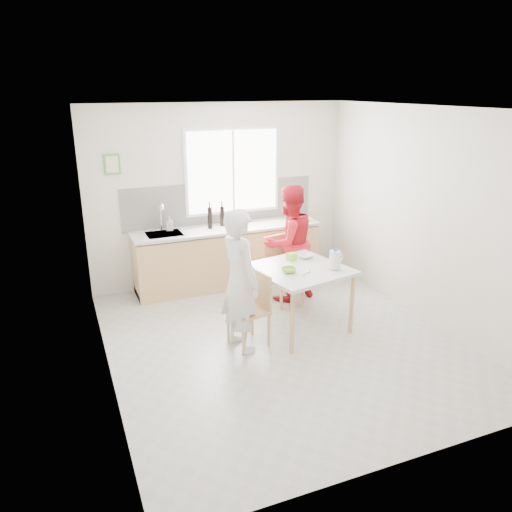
{
  "coord_description": "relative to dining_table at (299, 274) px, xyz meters",
  "views": [
    {
      "loc": [
        -2.31,
        -4.87,
        2.92
      ],
      "look_at": [
        -0.25,
        0.2,
        1.05
      ],
      "focal_mm": 35.0,
      "sensor_mm": 36.0,
      "label": 1
    }
  ],
  "objects": [
    {
      "name": "ground",
      "position": [
        -0.33,
        -0.22,
        -0.73
      ],
      "size": [
        4.5,
        4.5,
        0.0
      ],
      "primitive_type": "plane",
      "color": "#B7B7B2",
      "rests_on": "ground"
    },
    {
      "name": "room_shell",
      "position": [
        -0.33,
        -0.22,
        0.92
      ],
      "size": [
        4.5,
        4.5,
        4.5
      ],
      "color": "silver",
      "rests_on": "ground"
    },
    {
      "name": "window",
      "position": [
        -0.13,
        2.01,
        0.97
      ],
      "size": [
        1.5,
        0.06,
        1.3
      ],
      "color": "white",
      "rests_on": "room_shell"
    },
    {
      "name": "backsplash",
      "position": [
        -0.33,
        2.02,
        0.5
      ],
      "size": [
        3.0,
        0.02,
        0.65
      ],
      "primitive_type": "cube",
      "color": "white",
      "rests_on": "room_shell"
    },
    {
      "name": "picture_frame",
      "position": [
        -1.88,
        2.01,
        1.17
      ],
      "size": [
        0.22,
        0.03,
        0.28
      ],
      "color": "#529C47",
      "rests_on": "room_shell"
    },
    {
      "name": "kitchen_counter",
      "position": [
        -0.33,
        1.73,
        -0.31
      ],
      "size": [
        2.84,
        0.64,
        1.37
      ],
      "color": "#DBAC76",
      "rests_on": "ground"
    },
    {
      "name": "dining_table",
      "position": [
        0.0,
        0.0,
        0.0
      ],
      "size": [
        1.26,
        1.26,
        0.81
      ],
      "rotation": [
        0.0,
        0.0,
        0.21
      ],
      "color": "silver",
      "rests_on": "ground"
    },
    {
      "name": "chair_left",
      "position": [
        -0.67,
        -0.14,
        -0.25
      ],
      "size": [
        0.48,
        0.48,
        0.88
      ],
      "rotation": [
        0.0,
        0.0,
        -1.36
      ],
      "color": "#DBAC76",
      "rests_on": "ground"
    },
    {
      "name": "chair_far",
      "position": [
        0.17,
        0.88,
        -0.21
      ],
      "size": [
        0.52,
        0.52,
        0.94
      ],
      "rotation": [
        0.0,
        0.0,
        0.21
      ],
      "color": "#DBAC76",
      "rests_on": "ground"
    },
    {
      "name": "person_white",
      "position": [
        -0.84,
        -0.18,
        0.11
      ],
      "size": [
        0.52,
        0.68,
        1.67
      ],
      "primitive_type": "imported",
      "rotation": [
        0.0,
        0.0,
        1.78
      ],
      "color": "white",
      "rests_on": "ground"
    },
    {
      "name": "person_red",
      "position": [
        0.3,
        0.91,
        0.1
      ],
      "size": [
        0.92,
        0.78,
        1.65
      ],
      "primitive_type": "imported",
      "rotation": [
        0.0,
        0.0,
        3.35
      ],
      "color": "red",
      "rests_on": "ground"
    },
    {
      "name": "bowl_green",
      "position": [
        -0.18,
        -0.09,
        0.11
      ],
      "size": [
        0.21,
        0.21,
        0.05
      ],
      "primitive_type": "imported",
      "rotation": [
        0.0,
        0.0,
        0.21
      ],
      "color": "#81CB2E",
      "rests_on": "dining_table"
    },
    {
      "name": "bowl_white",
      "position": [
        0.24,
        0.31,
        0.11
      ],
      "size": [
        0.25,
        0.25,
        0.05
      ],
      "primitive_type": "imported",
      "rotation": [
        0.0,
        0.0,
        0.21
      ],
      "color": "silver",
      "rests_on": "dining_table"
    },
    {
      "name": "milk_jug",
      "position": [
        0.38,
        -0.21,
        0.21
      ],
      "size": [
        0.19,
        0.14,
        0.24
      ],
      "rotation": [
        0.0,
        0.0,
        0.21
      ],
      "color": "white",
      "rests_on": "dining_table"
    },
    {
      "name": "green_box",
      "position": [
        0.04,
        0.29,
        0.13
      ],
      "size": [
        0.12,
        0.12,
        0.09
      ],
      "primitive_type": "cube",
      "rotation": [
        0.0,
        0.0,
        0.21
      ],
      "color": "#84CD2F",
      "rests_on": "dining_table"
    },
    {
      "name": "spoon",
      "position": [
        -0.03,
        -0.23,
        0.09
      ],
      "size": [
        0.14,
        0.1,
        0.01
      ],
      "primitive_type": "cylinder",
      "rotation": [
        0.0,
        1.57,
        0.56
      ],
      "color": "#A5A5AA",
      "rests_on": "dining_table"
    },
    {
      "name": "cutting_board",
      "position": [
        0.9,
        1.68,
        0.2
      ],
      "size": [
        0.39,
        0.32,
        0.01
      ],
      "primitive_type": "cube",
      "rotation": [
        0.0,
        0.0,
        -0.21
      ],
      "color": "#A0D030",
      "rests_on": "kitchen_counter"
    },
    {
      "name": "wine_bottle_a",
      "position": [
        -0.59,
        1.76,
        0.35
      ],
      "size": [
        0.07,
        0.07,
        0.32
      ],
      "primitive_type": "cylinder",
      "color": "black",
      "rests_on": "kitchen_counter"
    },
    {
      "name": "wine_bottle_b",
      "position": [
        -0.37,
        1.83,
        0.34
      ],
      "size": [
        0.07,
        0.07,
        0.3
      ],
      "primitive_type": "cylinder",
      "color": "black",
      "rests_on": "kitchen_counter"
    },
    {
      "name": "jar_amber",
      "position": [
        -0.18,
        1.82,
        0.27
      ],
      "size": [
        0.06,
        0.06,
        0.16
      ],
      "primitive_type": "cylinder",
      "color": "#87601D",
      "rests_on": "kitchen_counter"
    },
    {
      "name": "soap_bottle",
      "position": [
        -1.16,
        1.88,
        0.3
      ],
      "size": [
        0.12,
        0.12,
        0.21
      ],
      "primitive_type": "imported",
      "rotation": [
        0.0,
        0.0,
        -0.28
      ],
      "color": "#999999",
      "rests_on": "kitchen_counter"
    }
  ]
}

